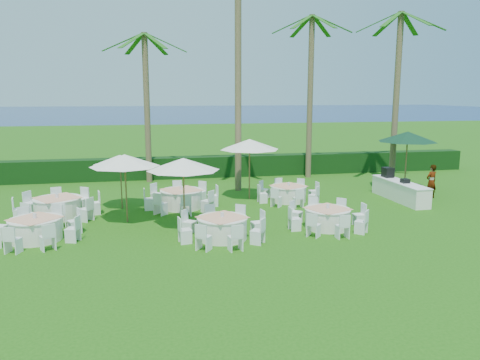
# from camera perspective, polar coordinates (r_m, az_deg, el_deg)

# --- Properties ---
(ground) EXTENTS (120.00, 120.00, 0.00)m
(ground) POSITION_cam_1_polar(r_m,az_deg,el_deg) (15.72, -1.62, -7.25)
(ground) COLOR #1C570F
(ground) RESTS_ON ground
(hedge) EXTENTS (34.00, 1.00, 1.20)m
(hedge) POSITION_cam_1_polar(r_m,az_deg,el_deg) (27.21, -5.80, 1.59)
(hedge) COLOR black
(hedge) RESTS_ON ground
(ocean) EXTENTS (260.00, 260.00, 0.00)m
(ocean) POSITION_cam_1_polar(r_m,az_deg,el_deg) (116.90, -9.97, 8.00)
(ocean) COLOR #081953
(ocean) RESTS_ON ground
(banquet_table_a) EXTENTS (2.94, 2.94, 0.91)m
(banquet_table_a) POSITION_cam_1_polar(r_m,az_deg,el_deg) (16.93, -23.64, -5.46)
(banquet_table_a) COLOR white
(banquet_table_a) RESTS_ON ground
(banquet_table_b) EXTENTS (2.98, 2.98, 0.90)m
(banquet_table_b) POSITION_cam_1_polar(r_m,az_deg,el_deg) (15.69, -2.17, -5.79)
(banquet_table_b) COLOR white
(banquet_table_b) RESTS_ON ground
(banquet_table_c) EXTENTS (2.88, 2.88, 0.88)m
(banquet_table_c) POSITION_cam_1_polar(r_m,az_deg,el_deg) (17.20, 10.61, -4.54)
(banquet_table_c) COLOR white
(banquet_table_c) RESTS_ON ground
(banquet_table_d) EXTENTS (3.20, 3.20, 0.97)m
(banquet_table_d) POSITION_cam_1_polar(r_m,az_deg,el_deg) (19.63, -21.32, -3.09)
(banquet_table_d) COLOR white
(banquet_table_d) RESTS_ON ground
(banquet_table_e) EXTENTS (3.14, 3.14, 0.95)m
(banquet_table_e) POSITION_cam_1_polar(r_m,az_deg,el_deg) (20.00, -7.15, -2.23)
(banquet_table_e) COLOR white
(banquet_table_e) RESTS_ON ground
(banquet_table_f) EXTENTS (2.84, 2.84, 0.87)m
(banquet_table_f) POSITION_cam_1_polar(r_m,az_deg,el_deg) (21.17, 5.91, -1.59)
(banquet_table_f) COLOR white
(banquet_table_f) RESTS_ON ground
(umbrella_a) EXTENTS (2.59, 2.59, 2.58)m
(umbrella_a) POSITION_cam_1_polar(r_m,az_deg,el_deg) (17.82, -13.88, 2.33)
(umbrella_a) COLOR brown
(umbrella_a) RESTS_ON ground
(umbrella_b) EXTENTS (2.60, 2.60, 2.55)m
(umbrella_b) POSITION_cam_1_polar(r_m,az_deg,el_deg) (16.66, -6.93, 1.92)
(umbrella_b) COLOR brown
(umbrella_b) RESTS_ON ground
(umbrella_c) EXTENTS (2.20, 2.20, 2.28)m
(umbrella_c) POSITION_cam_1_polar(r_m,az_deg,el_deg) (20.08, -14.42, 2.42)
(umbrella_c) COLOR brown
(umbrella_c) RESTS_ON ground
(umbrella_d) EXTENTS (2.70, 2.70, 2.76)m
(umbrella_d) POSITION_cam_1_polar(r_m,az_deg,el_deg) (21.25, 1.17, 4.36)
(umbrella_d) COLOR brown
(umbrella_d) RESTS_ON ground
(umbrella_green) EXTENTS (2.90, 2.90, 2.94)m
(umbrella_green) POSITION_cam_1_polar(r_m,az_deg,el_deg) (24.68, 19.76, 4.99)
(umbrella_green) COLOR brown
(umbrella_green) RESTS_ON ground
(buffet_table) EXTENTS (0.89, 3.79, 1.34)m
(buffet_table) POSITION_cam_1_polar(r_m,az_deg,el_deg) (22.48, 18.85, -1.16)
(buffet_table) COLOR white
(buffet_table) RESTS_ON ground
(staff_person) EXTENTS (0.65, 0.51, 1.58)m
(staff_person) POSITION_cam_1_polar(r_m,az_deg,el_deg) (23.34, 22.30, -0.17)
(staff_person) COLOR gray
(staff_person) RESTS_ON ground
(palm_b) EXTENTS (4.41, 4.04, 7.94)m
(palm_b) POSITION_cam_1_polar(r_m,az_deg,el_deg) (25.82, -11.31, 9.46)
(palm_b) COLOR brown
(palm_b) RESTS_ON ground
(palm_c) EXTENTS (4.40, 4.11, 10.92)m
(palm_c) POSITION_cam_1_polar(r_m,az_deg,el_deg) (23.10, -0.23, 13.34)
(palm_c) COLOR brown
(palm_c) RESTS_ON ground
(palm_d) EXTENTS (4.29, 4.34, 9.06)m
(palm_d) POSITION_cam_1_polar(r_m,az_deg,el_deg) (27.08, 8.56, 10.81)
(palm_d) COLOR brown
(palm_d) RESTS_ON ground
(palm_e) EXTENTS (4.20, 4.39, 8.88)m
(palm_e) POSITION_cam_1_polar(r_m,az_deg,el_deg) (25.98, 18.55, 10.21)
(palm_e) COLOR brown
(palm_e) RESTS_ON ground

